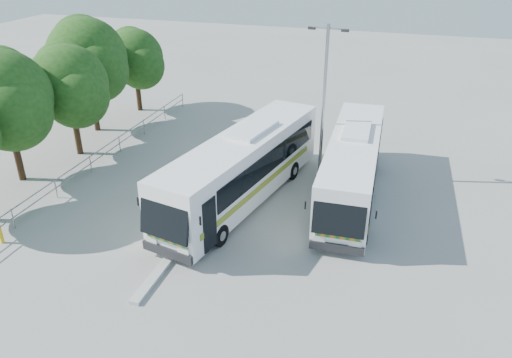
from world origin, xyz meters
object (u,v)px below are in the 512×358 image
(tree_far_c, at_px, (70,84))
(tree_far_d, at_px, (88,58))
(lamppost, at_px, (324,98))
(coach_adjacent, at_px, (352,166))
(coach_main, at_px, (242,167))
(tree_far_b, at_px, (5,98))
(bollard, at_px, (0,232))
(tree_far_e, at_px, (135,58))

(tree_far_c, xyz_separation_m, tree_far_d, (-1.19, 3.70, 0.56))
(tree_far_c, height_order, lamppost, lamppost)
(tree_far_c, height_order, coach_adjacent, tree_far_c)
(tree_far_d, height_order, coach_adjacent, tree_far_d)
(coach_main, height_order, coach_adjacent, coach_main)
(tree_far_b, xyz_separation_m, coach_adjacent, (17.02, 3.32, -2.87))
(tree_far_b, bearing_deg, bollard, -58.01)
(tree_far_b, distance_m, coach_main, 12.38)
(tree_far_c, height_order, tree_far_e, tree_far_c)
(tree_far_b, distance_m, bollard, 7.45)
(tree_far_d, height_order, tree_far_e, tree_far_d)
(coach_main, relative_size, coach_adjacent, 1.09)
(coach_adjacent, height_order, lamppost, lamppost)
(tree_far_b, relative_size, bollard, 6.50)
(tree_far_d, distance_m, tree_far_e, 4.65)
(tree_far_b, xyz_separation_m, tree_far_e, (0.39, 12.10, -0.68))
(tree_far_b, distance_m, tree_far_e, 12.13)
(tree_far_b, distance_m, coach_adjacent, 17.58)
(tree_far_c, bearing_deg, bollard, -75.26)
(lamppost, bearing_deg, tree_far_d, 175.87)
(tree_far_b, bearing_deg, lamppost, 18.03)
(tree_far_c, relative_size, coach_main, 0.53)
(tree_far_b, xyz_separation_m, coach_main, (12.01, 1.28, -2.73))
(tree_far_c, distance_m, coach_adjacent, 16.34)
(tree_far_d, relative_size, coach_adjacent, 0.65)
(coach_main, bearing_deg, tree_far_d, 164.63)
(tree_far_e, distance_m, lamppost, 16.42)
(tree_far_c, bearing_deg, tree_far_e, 93.54)
(lamppost, bearing_deg, coach_main, -125.03)
(coach_main, distance_m, lamppost, 5.49)
(tree_far_b, distance_m, tree_far_c, 4.01)
(tree_far_b, relative_size, tree_far_d, 0.95)
(tree_far_c, height_order, coach_main, tree_far_c)
(tree_far_b, height_order, tree_far_e, tree_far_b)
(tree_far_e, distance_m, coach_main, 16.01)
(tree_far_e, relative_size, lamppost, 0.73)
(coach_adjacent, relative_size, bollard, 10.52)
(coach_adjacent, distance_m, lamppost, 3.71)
(coach_main, bearing_deg, bollard, -131.03)
(tree_far_b, relative_size, lamppost, 0.86)
(tree_far_c, relative_size, coach_adjacent, 0.58)
(coach_main, bearing_deg, lamppost, 61.13)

